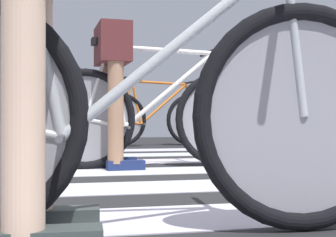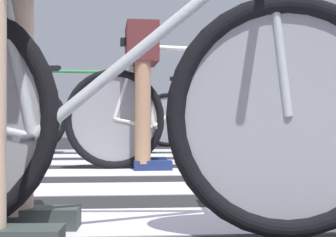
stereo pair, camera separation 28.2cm
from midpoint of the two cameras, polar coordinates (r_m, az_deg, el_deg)
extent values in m
cube|color=#242426|center=(2.68, -9.84, -7.87)|extent=(18.00, 14.00, 0.02)
cube|color=silver|center=(1.67, -5.85, -12.12)|extent=(5.20, 0.44, 0.00)
cube|color=silver|center=(2.43, -10.12, -8.40)|extent=(5.20, 0.44, 0.00)
cube|color=silver|center=(3.18, -10.89, -6.45)|extent=(5.20, 0.44, 0.00)
cube|color=silver|center=(3.94, -9.72, -5.27)|extent=(5.20, 0.44, 0.00)
cube|color=silver|center=(4.69, -9.69, -4.46)|extent=(5.20, 0.44, 0.00)
cube|color=silver|center=(5.44, -12.23, -3.88)|extent=(5.20, 0.44, 0.00)
torus|color=black|center=(1.48, 11.24, 0.23)|extent=(0.72, 0.09, 0.72)
cylinder|color=gray|center=(1.48, 11.24, 0.23)|extent=(0.61, 0.03, 0.61)
cylinder|color=#B0B5BA|center=(1.40, -4.40, 9.29)|extent=(0.70, 0.06, 0.59)
cylinder|color=#B0B5BA|center=(1.42, -20.90, 9.59)|extent=(0.15, 0.04, 0.59)
cylinder|color=#B0B5BA|center=(1.42, -24.10, -0.94)|extent=(0.29, 0.04, 0.09)
cylinder|color=#B0B5BA|center=(1.49, 10.14, 9.90)|extent=(0.09, 0.03, 0.50)
cylinder|color=#4C4C51|center=(1.39, -18.49, -2.20)|extent=(0.03, 0.34, 0.02)
cylinder|color=beige|center=(1.55, -21.03, 6.29)|extent=(0.11, 0.11, 0.94)
cylinder|color=beige|center=(1.28, -23.42, 7.68)|extent=(0.11, 0.11, 0.94)
cube|color=#343D3B|center=(1.56, -18.48, -11.70)|extent=(0.26, 0.11, 0.07)
torus|color=black|center=(3.38, -12.29, -0.05)|extent=(0.72, 0.10, 0.72)
torus|color=black|center=(3.59, 4.19, -0.06)|extent=(0.72, 0.10, 0.72)
cylinder|color=gray|center=(3.38, -12.29, -0.05)|extent=(0.61, 0.04, 0.61)
cylinder|color=gray|center=(3.59, 4.19, -0.06)|extent=(0.61, 0.04, 0.61)
cylinder|color=white|center=(3.50, -2.99, 8.33)|extent=(0.80, 0.08, 0.05)
cylinder|color=white|center=(3.48, -2.03, 3.57)|extent=(0.70, 0.07, 0.59)
cylinder|color=white|center=(3.41, -8.59, 3.82)|extent=(0.15, 0.04, 0.59)
cylinder|color=white|center=(3.39, -9.93, -0.55)|extent=(0.29, 0.04, 0.09)
cylinder|color=white|center=(3.40, -10.94, 4.34)|extent=(0.19, 0.04, 0.53)
cylinder|color=white|center=(3.59, 3.74, 3.93)|extent=(0.09, 0.03, 0.50)
cube|color=black|center=(3.44, -9.59, 9.15)|extent=(0.24, 0.10, 0.05)
cylinder|color=black|center=(3.61, 3.28, 8.22)|extent=(0.06, 0.52, 0.03)
cylinder|color=#4C4C51|center=(3.41, -7.59, -1.06)|extent=(0.04, 0.34, 0.02)
cylinder|color=#A87A5B|center=(3.54, -9.35, 2.59)|extent=(0.11, 0.11, 0.94)
cylinder|color=#A87A5B|center=(3.26, -8.81, 2.83)|extent=(0.11, 0.11, 0.94)
cube|color=#542325|center=(3.44, -9.09, 8.90)|extent=(0.24, 0.42, 0.28)
cube|color=navy|center=(3.56, -8.23, -5.27)|extent=(0.27, 0.11, 0.07)
cube|color=navy|center=(3.28, -7.59, -5.69)|extent=(0.27, 0.11, 0.07)
torus|color=black|center=(5.00, -11.45, -0.12)|extent=(0.72, 0.17, 0.72)
cylinder|color=gray|center=(5.00, -11.45, -0.12)|extent=(0.60, 0.10, 0.61)
cylinder|color=#35894D|center=(5.11, -16.58, 5.62)|extent=(0.80, 0.16, 0.05)
cylinder|color=#35894D|center=(5.07, -15.93, 2.37)|extent=(0.70, 0.14, 0.59)
cylinder|color=#35894D|center=(5.17, -20.26, 2.44)|extent=(0.16, 0.06, 0.59)
cylinder|color=#35894D|center=(5.19, -21.11, -0.44)|extent=(0.29, 0.07, 0.09)
cylinder|color=#35894D|center=(5.01, -11.79, 2.75)|extent=(0.09, 0.04, 0.50)
cube|color=black|center=(5.22, -20.89, 5.94)|extent=(0.25, 0.13, 0.05)
cylinder|color=black|center=(5.03, -12.12, 5.81)|extent=(0.11, 0.52, 0.03)
cylinder|color=#4C4C51|center=(5.15, -19.63, -0.78)|extent=(0.07, 0.34, 0.02)
torus|color=black|center=(6.30, -6.99, -0.15)|extent=(0.71, 0.19, 0.72)
torus|color=black|center=(6.66, 1.48, -0.16)|extent=(0.71, 0.19, 0.72)
cylinder|color=gray|center=(6.30, -6.99, -0.15)|extent=(0.60, 0.12, 0.61)
cylinder|color=gray|center=(6.66, 1.48, -0.16)|extent=(0.60, 0.12, 0.61)
cylinder|color=orange|center=(6.50, -2.22, 4.35)|extent=(0.79, 0.18, 0.05)
cylinder|color=orange|center=(6.50, -1.73, 1.78)|extent=(0.70, 0.16, 0.59)
cylinder|color=orange|center=(6.37, -5.08, 1.92)|extent=(0.16, 0.06, 0.59)
cylinder|color=orange|center=(6.34, -5.77, -0.42)|extent=(0.29, 0.08, 0.09)
cylinder|color=orange|center=(6.33, -6.29, 2.20)|extent=(0.19, 0.06, 0.53)
cylinder|color=orange|center=(6.65, 1.25, 2.00)|extent=(0.09, 0.04, 0.50)
cube|color=black|center=(6.37, -5.60, 4.80)|extent=(0.25, 0.13, 0.05)
cylinder|color=black|center=(6.65, 1.01, 4.33)|extent=(0.12, 0.52, 0.03)
cylinder|color=#4C4C51|center=(6.38, -4.57, -0.69)|extent=(0.08, 0.34, 0.02)
camera|label=1|loc=(0.14, -102.54, 0.06)|focal=50.49mm
camera|label=2|loc=(0.14, 77.46, -0.06)|focal=50.49mm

